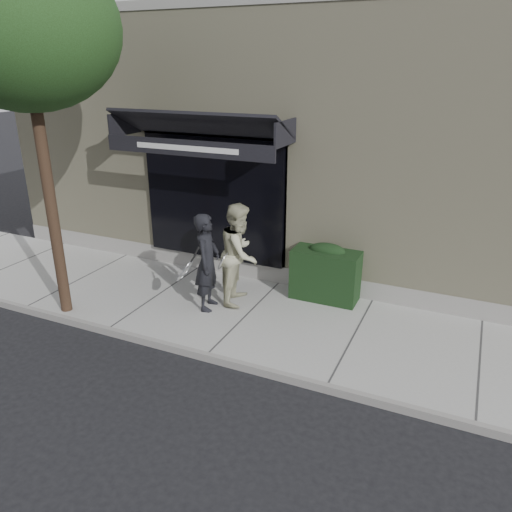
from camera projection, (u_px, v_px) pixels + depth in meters
The scene contains 8 objects.
ground at pixel (248, 319), 9.37m from camera, with size 80.00×80.00×0.00m, color black.
sidewalk at pixel (248, 316), 9.35m from camera, with size 20.00×3.00×0.12m, color #A0A19B.
curb at pixel (207, 357), 8.03m from camera, with size 20.00×0.10×0.14m, color gray.
building_facade at pixel (331, 137), 12.59m from camera, with size 14.30×8.04×5.64m.
hedge at pixel (326, 272), 9.77m from camera, with size 1.30×0.70×1.14m.
street_tree at pixel (24, 29), 7.71m from camera, with size 3.00×3.00×6.28m.
pedestrian_front at pixel (207, 262), 9.22m from camera, with size 0.72×0.85×1.86m.
pedestrian_back at pixel (240, 254), 9.48m from camera, with size 0.91×1.08×1.96m.
Camera 1 is at (3.57, -7.50, 4.49)m, focal length 35.00 mm.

